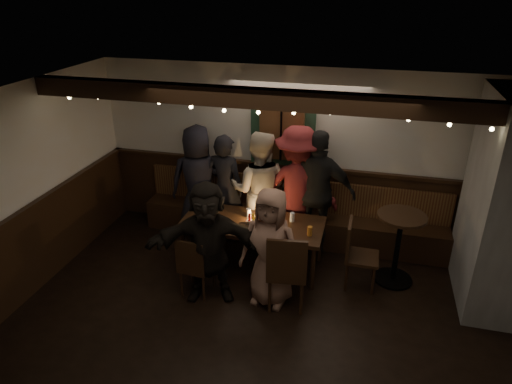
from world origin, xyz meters
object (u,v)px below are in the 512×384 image
(dining_table, at_px, (252,226))
(person_a, at_px, (199,181))
(high_top, at_px, (399,240))
(person_e, at_px, (318,192))
(person_f, at_px, (208,242))
(chair_end, at_px, (356,250))
(person_c, at_px, (259,190))
(person_b, at_px, (225,188))
(chair_near_right, at_px, (287,269))
(chair_near_left, at_px, (194,264))
(person_d, at_px, (297,188))
(person_g, at_px, (270,248))

(dining_table, bearing_deg, person_a, 145.12)
(high_top, xyz_separation_m, person_e, (-1.14, 0.57, 0.29))
(high_top, bearing_deg, person_f, -157.68)
(chair_end, relative_size, person_f, 0.58)
(person_a, bearing_deg, person_c, 155.56)
(person_a, height_order, person_b, person_a)
(person_b, bearing_deg, high_top, 177.27)
(chair_near_right, bearing_deg, person_f, 179.44)
(chair_near_left, height_order, person_a, person_a)
(chair_end, relative_size, person_b, 0.55)
(person_c, bearing_deg, person_a, -11.36)
(high_top, distance_m, person_a, 3.04)
(person_c, bearing_deg, chair_near_right, 110.32)
(person_a, height_order, person_d, person_d)
(person_g, bearing_deg, person_f, -164.65)
(person_b, bearing_deg, person_f, 109.32)
(dining_table, height_order, chair_end, chair_end)
(chair_near_right, xyz_separation_m, person_c, (-0.70, 1.44, 0.30))
(chair_end, bearing_deg, person_c, 153.82)
(dining_table, xyz_separation_m, person_g, (0.41, -0.69, 0.14))
(high_top, distance_m, person_c, 2.07)
(person_f, bearing_deg, dining_table, 52.34)
(chair_near_left, xyz_separation_m, person_f, (0.19, 0.04, 0.32))
(person_f, bearing_deg, person_g, -6.43)
(chair_near_left, height_order, person_d, person_d)
(person_d, distance_m, person_f, 1.75)
(dining_table, relative_size, person_e, 1.05)
(chair_near_left, distance_m, person_f, 0.38)
(chair_end, xyz_separation_m, person_e, (-0.61, 0.79, 0.39))
(chair_near_right, xyz_separation_m, person_a, (-1.68, 1.53, 0.29))
(high_top, bearing_deg, person_a, 168.68)
(person_a, height_order, person_g, person_a)
(chair_near_right, xyz_separation_m, high_top, (1.29, 0.94, 0.04))
(chair_near_left, bearing_deg, person_f, 10.96)
(chair_end, relative_size, person_g, 0.60)
(high_top, xyz_separation_m, person_c, (-1.99, 0.50, 0.26))
(person_f, xyz_separation_m, person_g, (0.75, 0.11, -0.03))
(person_c, bearing_deg, person_f, 73.41)
(person_d, xyz_separation_m, person_e, (0.31, -0.05, -0.01))
(chair_end, xyz_separation_m, person_b, (-2.00, 0.76, 0.32))
(chair_near_left, relative_size, person_e, 0.46)
(chair_near_right, xyz_separation_m, person_b, (-1.23, 1.48, 0.25))
(dining_table, bearing_deg, person_d, 57.36)
(person_a, distance_m, person_g, 2.03)
(chair_near_right, relative_size, person_g, 0.68)
(chair_near_right, relative_size, person_a, 0.60)
(chair_near_left, relative_size, high_top, 0.85)
(high_top, xyz_separation_m, person_g, (-1.52, -0.82, 0.14))
(person_a, relative_size, person_d, 0.94)
(chair_near_left, relative_size, person_g, 0.55)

